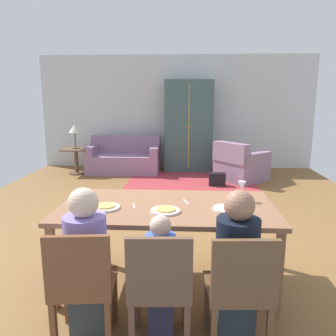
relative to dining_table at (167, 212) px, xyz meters
name	(u,v)px	position (x,y,z in m)	size (l,w,h in m)	color
ground_plane	(168,213)	(-0.09, 1.99, -0.71)	(6.59, 6.80, 0.02)	brown
back_wall	(176,112)	(-0.09, 5.44, 0.65)	(6.59, 0.10, 2.70)	silver
dining_table	(167,212)	(0.00, 0.00, 0.00)	(1.92, 1.01, 0.76)	brown
plate_near_man	(106,207)	(-0.53, -0.12, 0.07)	(0.25, 0.25, 0.02)	silver
pizza_near_man	(105,206)	(-0.53, -0.12, 0.09)	(0.17, 0.17, 0.01)	#DCA650
plate_near_child	(165,211)	(0.00, -0.18, 0.07)	(0.25, 0.25, 0.02)	white
pizza_near_child	(165,209)	(0.00, -0.18, 0.09)	(0.17, 0.17, 0.01)	gold
plate_near_woman	(227,209)	(0.53, -0.10, 0.07)	(0.25, 0.25, 0.02)	silver
wine_glass	(242,187)	(0.69, 0.18, 0.20)	(0.07, 0.07, 0.19)	silver
fork	(134,206)	(-0.29, -0.05, 0.07)	(0.02, 0.15, 0.01)	silver
knife	(186,202)	(0.17, 0.10, 0.07)	(0.01, 0.17, 0.01)	silver
dining_chair_man	(82,282)	(-0.52, -0.86, -0.20)	(0.46, 0.46, 0.87)	brown
person_man	(88,266)	(-0.53, -0.69, -0.18)	(0.30, 0.41, 1.11)	#354044
dining_chair_child	(160,284)	(0.00, -0.86, -0.20)	(0.44, 0.44, 0.87)	brown
person_child	(161,279)	(0.00, -0.69, -0.26)	(0.22, 0.29, 0.92)	#32324D
dining_chair_woman	(240,287)	(0.53, -0.86, -0.20)	(0.45, 0.45, 0.87)	brown
person_woman	(235,270)	(0.53, -0.69, -0.18)	(0.30, 0.41, 1.11)	#283540
area_rug	(191,181)	(0.27, 3.91, -0.69)	(2.60, 1.80, 0.01)	#A33239
couch	(124,159)	(-1.27, 4.77, -0.39)	(1.63, 0.86, 0.82)	gray
armchair	(240,165)	(1.29, 4.07, -0.38)	(1.20, 1.20, 0.82)	gray
armoire	(189,126)	(0.21, 5.05, 0.35)	(1.10, 0.59, 2.10)	#3A5555
side_table	(76,157)	(-2.32, 4.51, -0.32)	(0.56, 0.56, 0.58)	brown
table_lamp	(75,129)	(-2.32, 4.51, 0.31)	(0.26, 0.26, 0.54)	#4C432F
handbag	(217,179)	(0.78, 3.61, -0.57)	(0.32, 0.16, 0.26)	black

